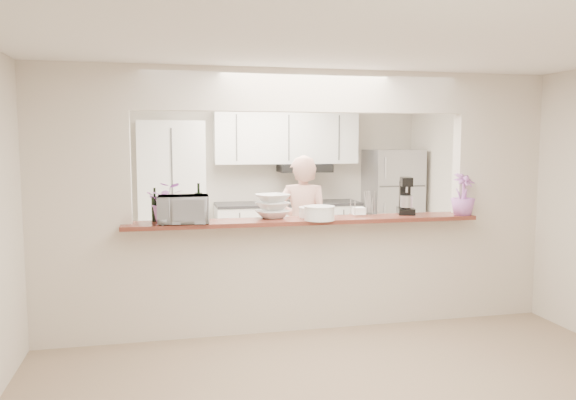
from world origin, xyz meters
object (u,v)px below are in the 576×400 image
object	(u,v)px
stand_mixer	(406,197)
person	(303,229)
refrigerator	(392,206)
toaster_oven	(183,209)

from	to	relation	value
stand_mixer	person	size ratio (longest dim) A/B	0.23
refrigerator	person	bearing A→B (deg)	-137.20
toaster_oven	refrigerator	bearing A→B (deg)	42.84
toaster_oven	stand_mixer	xyz separation A→B (m)	(2.23, 0.16, 0.04)
refrigerator	person	size ratio (longest dim) A/B	1.02
refrigerator	toaster_oven	world-z (taller)	refrigerator
refrigerator	person	distance (m)	2.48
refrigerator	stand_mixer	xyz separation A→B (m)	(-0.97, -2.59, 0.41)
refrigerator	person	xyz separation A→B (m)	(-1.82, -1.68, -0.02)
toaster_oven	stand_mixer	size ratio (longest dim) A/B	1.21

